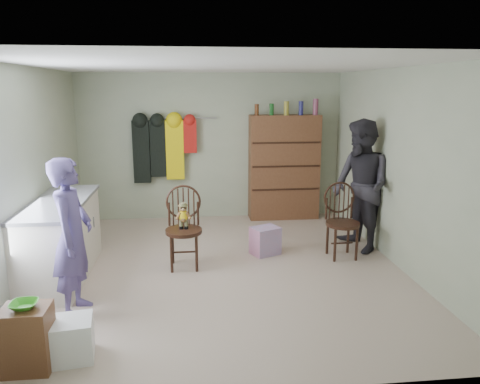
{
  "coord_description": "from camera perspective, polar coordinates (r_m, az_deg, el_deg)",
  "views": [
    {
      "loc": [
        -0.39,
        -5.58,
        2.25
      ],
      "look_at": [
        0.25,
        0.2,
        0.95
      ],
      "focal_mm": 35.0,
      "sensor_mm": 36.0,
      "label": 1
    }
  ],
  "objects": [
    {
      "name": "plastic_tub",
      "position": [
        4.37,
        -19.96,
        -16.52
      ],
      "size": [
        0.42,
        0.4,
        0.35
      ],
      "primitive_type": "cube",
      "rotation": [
        0.0,
        0.0,
        0.15
      ],
      "color": "white",
      "rests_on": "ground"
    },
    {
      "name": "ground_plane",
      "position": [
        6.03,
        -2.18,
        -9.32
      ],
      "size": [
        5.0,
        5.0,
        0.0
      ],
      "primitive_type": "plane",
      "color": "#C5B09F",
      "rests_on": "ground"
    },
    {
      "name": "stool",
      "position": [
        4.31,
        -24.48,
        -15.96
      ],
      "size": [
        0.37,
        0.32,
        0.54
      ],
      "primitive_type": "cube",
      "color": "brown",
      "rests_on": "ground"
    },
    {
      "name": "dresser",
      "position": [
        8.16,
        5.38,
        3.07
      ],
      "size": [
        1.2,
        0.39,
        2.07
      ],
      "color": "brown",
      "rests_on": "ground"
    },
    {
      "name": "chair_front",
      "position": [
        5.98,
        -6.88,
        -3.73
      ],
      "size": [
        0.47,
        0.47,
        1.04
      ],
      "rotation": [
        0.0,
        0.0,
        -0.01
      ],
      "color": "#351D12",
      "rests_on": "ground"
    },
    {
      "name": "coat_rack",
      "position": [
        8.03,
        -9.43,
        5.27
      ],
      "size": [
        1.42,
        0.12,
        1.09
      ],
      "color": "#99999E",
      "rests_on": "ground"
    },
    {
      "name": "person_left",
      "position": [
        4.95,
        -19.76,
        -5.21
      ],
      "size": [
        0.42,
        0.61,
        1.6
      ],
      "primitive_type": "imported",
      "rotation": [
        0.0,
        0.0,
        1.5
      ],
      "color": "#574A87",
      "rests_on": "ground"
    },
    {
      "name": "chair_far",
      "position": [
        6.45,
        12.26,
        -3.05
      ],
      "size": [
        0.46,
        0.46,
        1.01
      ],
      "rotation": [
        0.0,
        0.0,
        0.03
      ],
      "color": "#351D12",
      "rests_on": "ground"
    },
    {
      "name": "counter",
      "position": [
        6.06,
        -21.03,
        -5.33
      ],
      "size": [
        0.64,
        1.86,
        0.94
      ],
      "color": "silver",
      "rests_on": "ground"
    },
    {
      "name": "bowl",
      "position": [
        4.19,
        -24.85,
        -12.4
      ],
      "size": [
        0.22,
        0.22,
        0.05
      ],
      "primitive_type": "imported",
      "color": "green",
      "rests_on": "stool"
    },
    {
      "name": "room_walls",
      "position": [
        6.16,
        -2.67,
        6.33
      ],
      "size": [
        5.0,
        5.0,
        5.0
      ],
      "color": "#AEB698",
      "rests_on": "ground"
    },
    {
      "name": "person_right",
      "position": [
        6.67,
        14.49,
        0.71
      ],
      "size": [
        0.85,
        1.01,
        1.84
      ],
      "primitive_type": "imported",
      "rotation": [
        0.0,
        0.0,
        -1.38
      ],
      "color": "#2D2B33",
      "rests_on": "ground"
    },
    {
      "name": "striped_bag",
      "position": [
        6.48,
        3.09,
        -5.95
      ],
      "size": [
        0.45,
        0.41,
        0.38
      ],
      "primitive_type": "cube",
      "rotation": [
        0.0,
        0.0,
        0.43
      ],
      "color": "pink",
      "rests_on": "ground"
    }
  ]
}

